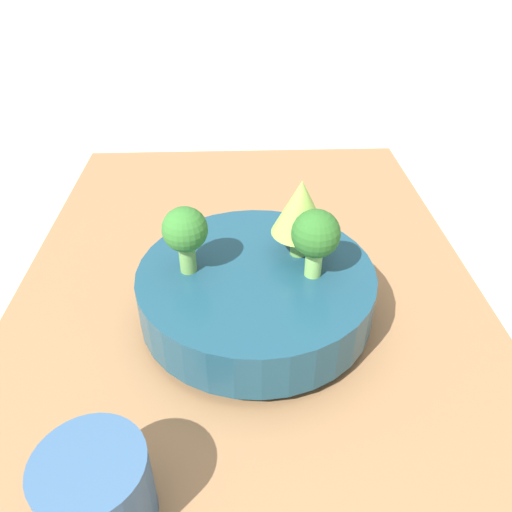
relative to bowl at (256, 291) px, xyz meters
name	(u,v)px	position (x,y,z in m)	size (l,w,h in m)	color
ground_plane	(250,338)	(-0.01, -0.01, -0.09)	(6.00, 6.00, 0.00)	silver
table	(250,325)	(-0.01, -0.01, -0.06)	(0.98, 0.60, 0.05)	olive
bowl	(256,291)	(0.00, 0.00, 0.00)	(0.27, 0.27, 0.07)	navy
broccoli_floret_front	(185,232)	(0.00, -0.08, 0.08)	(0.05, 0.05, 0.08)	#609347
broccoli_floret_back	(316,236)	(0.01, 0.06, 0.08)	(0.05, 0.05, 0.08)	#7AB256
romanesco_piece_far	(301,209)	(-0.03, 0.05, 0.09)	(0.07, 0.07, 0.10)	#609347
cup	(96,491)	(0.24, -0.13, 0.00)	(0.09, 0.09, 0.08)	#33567F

